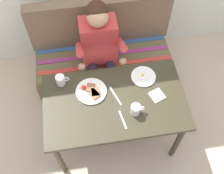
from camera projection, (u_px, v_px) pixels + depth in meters
name	position (u px, v px, depth m)	size (l,w,h in m)	color
ground_plane	(114.00, 135.00, 2.96)	(8.00, 8.00, 0.00)	beige
table	(115.00, 106.00, 2.42)	(1.20, 0.70, 0.73)	#332F1F
couch	(103.00, 59.00, 3.09)	(1.44, 0.56, 1.00)	brown
person	(100.00, 48.00, 2.64)	(0.45, 0.61, 1.21)	#BE3636
plate_breakfast	(92.00, 91.00, 2.38)	(0.26, 0.26, 0.05)	white
plate_eggs	(143.00, 76.00, 2.47)	(0.22, 0.22, 0.04)	white
coffee_mug	(136.00, 109.00, 2.25)	(0.12, 0.08, 0.10)	white
coffee_mug_second	(61.00, 80.00, 2.40)	(0.12, 0.08, 0.10)	white
napkin	(157.00, 96.00, 2.37)	(0.11, 0.11, 0.01)	silver
fork	(123.00, 120.00, 2.25)	(0.01, 0.17, 0.01)	silver
knife	(116.00, 96.00, 2.37)	(0.01, 0.20, 0.01)	silver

